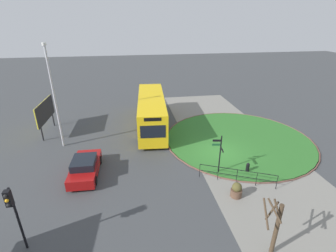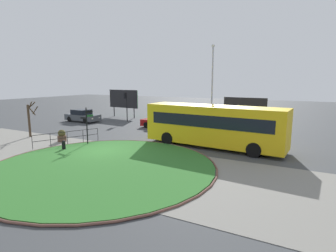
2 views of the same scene
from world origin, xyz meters
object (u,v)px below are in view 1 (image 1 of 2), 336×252
(bollard_foreground, at_px, (248,167))
(planter_near_signpost, at_px, (237,190))
(street_tree_bare, at_px, (275,226))
(billboard_left, at_px, (45,111))
(car_near_lane, at_px, (85,167))
(lamppost_tall, at_px, (54,95))
(signpost_directional, at_px, (220,152))
(traffic_light_near, at_px, (12,208))
(bus_yellow, at_px, (152,111))

(bollard_foreground, bearing_deg, planter_near_signpost, 141.52)
(street_tree_bare, bearing_deg, billboard_left, 41.59)
(billboard_left, relative_size, planter_near_signpost, 4.57)
(car_near_lane, relative_size, lamppost_tall, 0.49)
(signpost_directional, bearing_deg, bollard_foreground, -96.31)
(traffic_light_near, height_order, planter_near_signpost, traffic_light_near)
(bollard_foreground, relative_size, billboard_left, 0.16)
(signpost_directional, relative_size, bus_yellow, 0.28)
(bus_yellow, xyz_separation_m, lamppost_tall, (-2.90, 8.08, 2.91))
(street_tree_bare, bearing_deg, signpost_directional, 1.39)
(signpost_directional, height_order, billboard_left, billboard_left)
(bus_yellow, bearing_deg, traffic_light_near, -24.27)
(lamppost_tall, xyz_separation_m, planter_near_signpost, (-8.75, -12.19, -4.15))
(lamppost_tall, xyz_separation_m, billboard_left, (3.06, 1.98, -2.41))
(bollard_foreground, xyz_separation_m, planter_near_signpost, (-2.41, 1.92, 0.08))
(bus_yellow, bearing_deg, street_tree_bare, 18.75)
(bollard_foreground, xyz_separation_m, street_tree_bare, (-6.47, 2.00, 1.33))
(bus_yellow, distance_m, billboard_left, 10.08)
(lamppost_tall, bearing_deg, planter_near_signpost, -125.68)
(bollard_foreground, height_order, lamppost_tall, lamppost_tall)
(traffic_light_near, relative_size, lamppost_tall, 0.42)
(bus_yellow, bearing_deg, planter_near_signpost, 23.80)
(signpost_directional, bearing_deg, lamppost_tall, 62.93)
(traffic_light_near, bearing_deg, planter_near_signpost, 100.18)
(lamppost_tall, height_order, street_tree_bare, lamppost_tall)
(bus_yellow, height_order, lamppost_tall, lamppost_tall)
(signpost_directional, distance_m, street_tree_bare, 6.71)
(signpost_directional, height_order, planter_near_signpost, signpost_directional)
(billboard_left, bearing_deg, street_tree_bare, -136.37)
(bollard_foreground, xyz_separation_m, traffic_light_near, (-4.47, 13.51, 2.26))
(bus_yellow, bearing_deg, lamppost_tall, -65.89)
(billboard_left, xyz_separation_m, planter_near_signpost, (-11.81, -14.17, -1.74))
(car_near_lane, distance_m, traffic_light_near, 6.63)
(car_near_lane, height_order, planter_near_signpost, car_near_lane)
(bus_yellow, xyz_separation_m, planter_near_signpost, (-11.65, -4.11, -1.23))
(bollard_foreground, distance_m, traffic_light_near, 14.41)
(signpost_directional, bearing_deg, car_near_lane, 82.16)
(signpost_directional, distance_m, lamppost_tall, 13.72)
(car_near_lane, relative_size, billboard_left, 0.92)
(traffic_light_near, distance_m, lamppost_tall, 11.01)
(traffic_light_near, relative_size, billboard_left, 0.78)
(signpost_directional, relative_size, bollard_foreground, 3.97)
(bollard_foreground, bearing_deg, street_tree_bare, 162.86)
(planter_near_signpost, bearing_deg, traffic_light_near, 100.08)
(bus_yellow, distance_m, lamppost_tall, 9.06)
(traffic_light_near, distance_m, planter_near_signpost, 11.98)
(lamppost_tall, bearing_deg, street_tree_bare, -136.63)
(bollard_foreground, distance_m, street_tree_bare, 6.90)
(bus_yellow, bearing_deg, signpost_directional, 27.61)
(planter_near_signpost, relative_size, street_tree_bare, 0.32)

